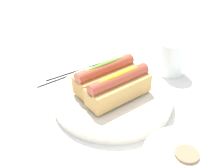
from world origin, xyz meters
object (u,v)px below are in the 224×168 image
chopstick_near (75,73)px  hotdog_back (119,87)px  hotdog_front (105,76)px  serving_bowl (112,97)px  chopstick_far (83,68)px  water_glass (172,60)px

chopstick_near → hotdog_back: bearing=89.7°
hotdog_front → chopstick_near: hotdog_front is taller
serving_bowl → chopstick_far: (-0.01, -0.18, -0.01)m
serving_bowl → chopstick_near: size_ratio=1.25×
hotdog_back → water_glass: 0.22m
hotdog_front → hotdog_back: 0.06m
hotdog_front → chopstick_near: (0.02, -0.14, -0.06)m
water_glass → chopstick_near: 0.27m
hotdog_front → hotdog_back: (-0.00, 0.05, 0.00)m
hotdog_front → chopstick_near: 0.15m
serving_bowl → hotdog_back: 0.05m
chopstick_near → chopstick_far: 0.03m
hotdog_back → water_glass: hotdog_back is taller
serving_bowl → hotdog_front: size_ratio=1.77×
serving_bowl → chopstick_near: (0.02, -0.16, -0.01)m
hotdog_back → chopstick_far: bearing=-92.6°
water_glass → chopstick_far: water_glass is taller
hotdog_front → chopstick_far: size_ratio=0.71×
serving_bowl → chopstick_far: size_ratio=1.25×
hotdog_front → chopstick_far: hotdog_front is taller
water_glass → chopstick_near: size_ratio=0.41×
chopstick_near → chopstick_far: (-0.03, -0.01, 0.00)m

